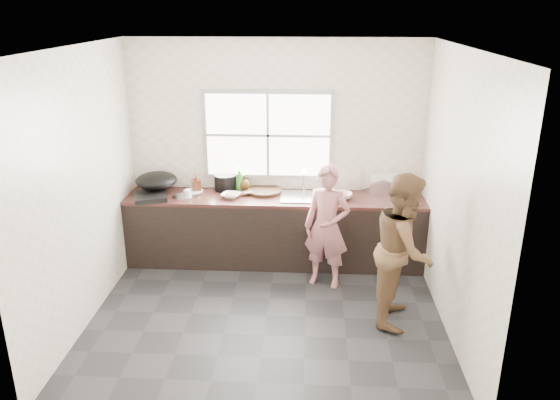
# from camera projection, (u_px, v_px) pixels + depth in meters

# --- Properties ---
(floor) EXTENTS (3.60, 3.20, 0.01)m
(floor) POSITION_uv_depth(u_px,v_px,m) (267.00, 316.00, 5.67)
(floor) COLOR #252528
(floor) RESTS_ON ground
(ceiling) EXTENTS (3.60, 3.20, 0.01)m
(ceiling) POSITION_uv_depth(u_px,v_px,m) (264.00, 47.00, 4.76)
(ceiling) COLOR silver
(ceiling) RESTS_ON wall_back
(wall_back) EXTENTS (3.60, 0.01, 2.70)m
(wall_back) POSITION_uv_depth(u_px,v_px,m) (276.00, 151.00, 6.72)
(wall_back) COLOR silver
(wall_back) RESTS_ON ground
(wall_left) EXTENTS (0.01, 3.20, 2.70)m
(wall_left) POSITION_uv_depth(u_px,v_px,m) (81.00, 190.00, 5.31)
(wall_left) COLOR beige
(wall_left) RESTS_ON ground
(wall_right) EXTENTS (0.01, 3.20, 2.70)m
(wall_right) POSITION_uv_depth(u_px,v_px,m) (457.00, 197.00, 5.12)
(wall_right) COLOR beige
(wall_right) RESTS_ON ground
(wall_front) EXTENTS (3.60, 0.01, 2.70)m
(wall_front) POSITION_uv_depth(u_px,v_px,m) (247.00, 270.00, 3.71)
(wall_front) COLOR beige
(wall_front) RESTS_ON ground
(cabinet) EXTENTS (3.60, 0.62, 0.82)m
(cabinet) POSITION_uv_depth(u_px,v_px,m) (275.00, 231.00, 6.75)
(cabinet) COLOR black
(cabinet) RESTS_ON floor
(countertop) EXTENTS (3.60, 0.64, 0.04)m
(countertop) POSITION_uv_depth(u_px,v_px,m) (275.00, 198.00, 6.60)
(countertop) COLOR #371B16
(countertop) RESTS_ON cabinet
(sink) EXTENTS (0.55, 0.45, 0.02)m
(sink) POSITION_uv_depth(u_px,v_px,m) (304.00, 197.00, 6.57)
(sink) COLOR silver
(sink) RESTS_ON countertop
(faucet) EXTENTS (0.02, 0.02, 0.30)m
(faucet) POSITION_uv_depth(u_px,v_px,m) (304.00, 180.00, 6.71)
(faucet) COLOR silver
(faucet) RESTS_ON countertop
(window_frame) EXTENTS (1.60, 0.05, 1.10)m
(window_frame) POSITION_uv_depth(u_px,v_px,m) (268.00, 135.00, 6.65)
(window_frame) COLOR #9EA0A5
(window_frame) RESTS_ON wall_back
(window_glazing) EXTENTS (1.50, 0.01, 1.00)m
(window_glazing) POSITION_uv_depth(u_px,v_px,m) (268.00, 136.00, 6.62)
(window_glazing) COLOR white
(window_glazing) RESTS_ON window_frame
(woman) EXTENTS (0.56, 0.45, 1.32)m
(woman) POSITION_uv_depth(u_px,v_px,m) (327.00, 231.00, 6.11)
(woman) COLOR #B86E72
(woman) RESTS_ON floor
(person_side) EXTENTS (0.75, 0.87, 1.55)m
(person_side) POSITION_uv_depth(u_px,v_px,m) (404.00, 249.00, 5.38)
(person_side) COLOR brown
(person_side) RESTS_ON floor
(cutting_board) EXTENTS (0.56, 0.56, 0.04)m
(cutting_board) POSITION_uv_depth(u_px,v_px,m) (265.00, 191.00, 6.73)
(cutting_board) COLOR black
(cutting_board) RESTS_ON countertop
(cleaver) EXTENTS (0.22, 0.17, 0.01)m
(cleaver) POSITION_uv_depth(u_px,v_px,m) (249.00, 192.00, 6.64)
(cleaver) COLOR silver
(cleaver) RESTS_ON cutting_board
(bowl_mince) EXTENTS (0.27, 0.27, 0.05)m
(bowl_mince) POSITION_uv_depth(u_px,v_px,m) (231.00, 196.00, 6.55)
(bowl_mince) COLOR silver
(bowl_mince) RESTS_ON countertop
(bowl_crabs) EXTENTS (0.25, 0.25, 0.06)m
(bowl_crabs) POSITION_uv_depth(u_px,v_px,m) (342.00, 196.00, 6.52)
(bowl_crabs) COLOR silver
(bowl_crabs) RESTS_ON countertop
(bowl_held) EXTENTS (0.26, 0.26, 0.06)m
(bowl_held) POSITION_uv_depth(u_px,v_px,m) (322.00, 201.00, 6.36)
(bowl_held) COLOR white
(bowl_held) RESTS_ON countertop
(black_pot) EXTENTS (0.32, 0.32, 0.20)m
(black_pot) POSITION_uv_depth(u_px,v_px,m) (225.00, 182.00, 6.81)
(black_pot) COLOR black
(black_pot) RESTS_ON countertop
(plate_food) EXTENTS (0.28, 0.28, 0.02)m
(plate_food) POSITION_uv_depth(u_px,v_px,m) (193.00, 191.00, 6.76)
(plate_food) COLOR white
(plate_food) RESTS_ON countertop
(bottle_green) EXTENTS (0.15, 0.15, 0.30)m
(bottle_green) POSITION_uv_depth(u_px,v_px,m) (239.00, 179.00, 6.78)
(bottle_green) COLOR #34832B
(bottle_green) RESTS_ON countertop
(bottle_brown_tall) EXTENTS (0.12, 0.12, 0.21)m
(bottle_brown_tall) POSITION_uv_depth(u_px,v_px,m) (196.00, 184.00, 6.74)
(bottle_brown_tall) COLOR #512514
(bottle_brown_tall) RESTS_ON countertop
(bottle_brown_short) EXTENTS (0.19, 0.19, 0.18)m
(bottle_brown_short) POSITION_uv_depth(u_px,v_px,m) (245.00, 183.00, 6.80)
(bottle_brown_short) COLOR #3D290F
(bottle_brown_short) RESTS_ON countertop
(glass_jar) EXTENTS (0.07, 0.07, 0.10)m
(glass_jar) POSITION_uv_depth(u_px,v_px,m) (188.00, 194.00, 6.53)
(glass_jar) COLOR white
(glass_jar) RESTS_ON countertop
(burner) EXTENTS (0.47, 0.47, 0.06)m
(burner) POSITION_uv_depth(u_px,v_px,m) (150.00, 197.00, 6.51)
(burner) COLOR black
(burner) RESTS_ON countertop
(wok) EXTENTS (0.66, 0.66, 0.19)m
(wok) POSITION_uv_depth(u_px,v_px,m) (156.00, 180.00, 6.70)
(wok) COLOR black
(wok) RESTS_ON burner
(dish_rack) EXTENTS (0.44, 0.38, 0.28)m
(dish_rack) POSITION_uv_depth(u_px,v_px,m) (379.00, 182.00, 6.69)
(dish_rack) COLOR silver
(dish_rack) RESTS_ON countertop
(pot_lid_left) EXTENTS (0.34, 0.34, 0.01)m
(pot_lid_left) POSITION_uv_depth(u_px,v_px,m) (191.00, 195.00, 6.63)
(pot_lid_left) COLOR #AEB0B4
(pot_lid_left) RESTS_ON countertop
(pot_lid_right) EXTENTS (0.30, 0.30, 0.01)m
(pot_lid_right) POSITION_uv_depth(u_px,v_px,m) (184.00, 196.00, 6.58)
(pot_lid_right) COLOR #B3B5BA
(pot_lid_right) RESTS_ON countertop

